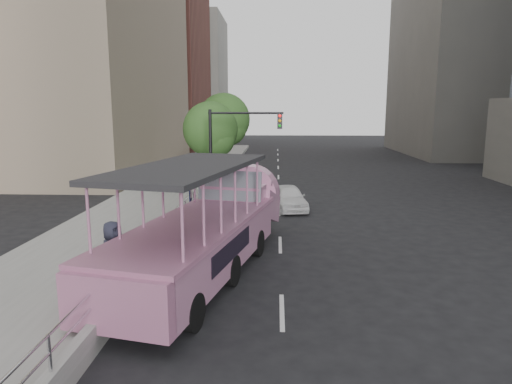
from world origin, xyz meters
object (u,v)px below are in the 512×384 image
Objects in this scene: duck_boat at (209,229)px; car at (289,197)px; street_tree_near at (212,131)px; pedestrian_far at (113,254)px; street_tree_far at (225,121)px; parking_sign at (191,203)px; traffic_signal at (232,140)px.

car is at bearing 72.67° from duck_boat.
duck_boat is at bearing -82.52° from street_tree_near.
pedestrian_far is 0.33× the size of street_tree_near.
street_tree_far reaches higher than pedestrian_far.
street_tree_far is at bearing 91.85° from parking_sign.
traffic_signal is (1.99, 13.68, 2.26)m from pedestrian_far.
street_tree_near reaches higher than car.
car is 4.77m from traffic_signal.
parking_sign is 17.89m from street_tree_far.
pedestrian_far is at bearing -91.32° from street_tree_near.
duck_boat is 11.49m from traffic_signal.
parking_sign is (-1.16, 3.04, 0.21)m from duck_boat.
traffic_signal is at bearing -81.57° from street_tree_far.
car is 2.01× the size of pedestrian_far.
street_tree_near is at bearing 120.85° from car.
parking_sign is at bearing -95.73° from traffic_signal.
car is 7.41m from parking_sign.
pedestrian_far is (-2.33, -2.39, -0.11)m from duck_boat.
traffic_signal reaches higher than pedestrian_far.
street_tree_near is 0.89× the size of street_tree_far.
street_tree_far reaches higher than duck_boat.
pedestrian_far is 5.57m from parking_sign.
traffic_signal is 0.91× the size of street_tree_near.
street_tree_far reaches higher than car.
pedestrian_far is 14.00m from traffic_signal.
traffic_signal is (-3.20, 2.09, 2.85)m from car.
street_tree_far is at bearing 16.83° from pedestrian_far.
car is 0.66× the size of street_tree_near.
car is at bearing -48.96° from street_tree_near.
pedestrian_far is at bearing -102.11° from parking_sign.
parking_sign is 11.91m from street_tree_near.
pedestrian_far is 0.36× the size of traffic_signal.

